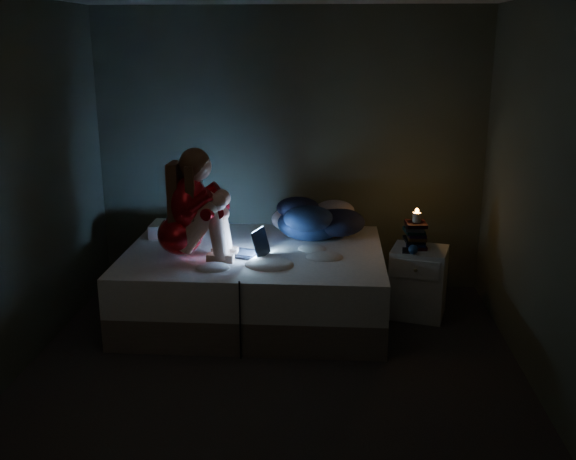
# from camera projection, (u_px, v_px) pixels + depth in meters

# --- Properties ---
(floor) EXTENTS (3.60, 3.80, 0.02)m
(floor) POSITION_uv_depth(u_px,v_px,m) (271.00, 379.00, 4.67)
(floor) COLOR black
(floor) RESTS_ON ground
(wall_back) EXTENTS (3.60, 0.02, 2.60)m
(wall_back) POSITION_uv_depth(u_px,v_px,m) (289.00, 151.00, 6.14)
(wall_back) COLOR #44483B
(wall_back) RESTS_ON ground
(wall_front) EXTENTS (3.60, 0.02, 2.60)m
(wall_front) POSITION_uv_depth(u_px,v_px,m) (223.00, 316.00, 2.48)
(wall_front) COLOR #44483B
(wall_front) RESTS_ON ground
(wall_left) EXTENTS (0.02, 3.80, 2.60)m
(wall_left) POSITION_uv_depth(u_px,v_px,m) (2.00, 194.00, 4.42)
(wall_left) COLOR #44483B
(wall_left) RESTS_ON ground
(wall_right) EXTENTS (0.02, 3.80, 2.60)m
(wall_right) POSITION_uv_depth(u_px,v_px,m) (553.00, 203.00, 4.19)
(wall_right) COLOR #44483B
(wall_right) RESTS_ON ground
(bed) EXTENTS (2.15, 1.62, 0.59)m
(bed) POSITION_uv_depth(u_px,v_px,m) (255.00, 282.00, 5.65)
(bed) COLOR beige
(bed) RESTS_ON ground
(pillow) EXTENTS (0.42, 0.30, 0.12)m
(pillow) POSITION_uv_depth(u_px,v_px,m) (175.00, 229.00, 5.95)
(pillow) COLOR white
(pillow) RESTS_ON bed
(woman) EXTENTS (0.58, 0.39, 0.90)m
(woman) POSITION_uv_depth(u_px,v_px,m) (179.00, 203.00, 5.26)
(woman) COLOR maroon
(woman) RESTS_ON bed
(laptop) EXTENTS (0.41, 0.34, 0.25)m
(laptop) POSITION_uv_depth(u_px,v_px,m) (244.00, 241.00, 5.40)
(laptop) COLOR black
(laptop) RESTS_ON bed
(clothes_pile) EXTENTS (0.78, 0.72, 0.38)m
(clothes_pile) POSITION_uv_depth(u_px,v_px,m) (311.00, 217.00, 5.88)
(clothes_pile) COLOR navy
(clothes_pile) RESTS_ON bed
(nightstand) EXTENTS (0.54, 0.50, 0.60)m
(nightstand) POSITION_uv_depth(u_px,v_px,m) (418.00, 282.00, 5.65)
(nightstand) COLOR silver
(nightstand) RESTS_ON ground
(book_stack) EXTENTS (0.19, 0.25, 0.23)m
(book_stack) POSITION_uv_depth(u_px,v_px,m) (416.00, 234.00, 5.57)
(book_stack) COLOR black
(book_stack) RESTS_ON nightstand
(candle) EXTENTS (0.07, 0.07, 0.08)m
(candle) POSITION_uv_depth(u_px,v_px,m) (417.00, 217.00, 5.52)
(candle) COLOR beige
(candle) RESTS_ON book_stack
(phone) EXTENTS (0.09, 0.15, 0.01)m
(phone) POSITION_uv_depth(u_px,v_px,m) (410.00, 252.00, 5.47)
(phone) COLOR black
(phone) RESTS_ON nightstand
(blue_orb) EXTENTS (0.08, 0.08, 0.08)m
(blue_orb) POSITION_uv_depth(u_px,v_px,m) (419.00, 250.00, 5.40)
(blue_orb) COLOR navy
(blue_orb) RESTS_ON nightstand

